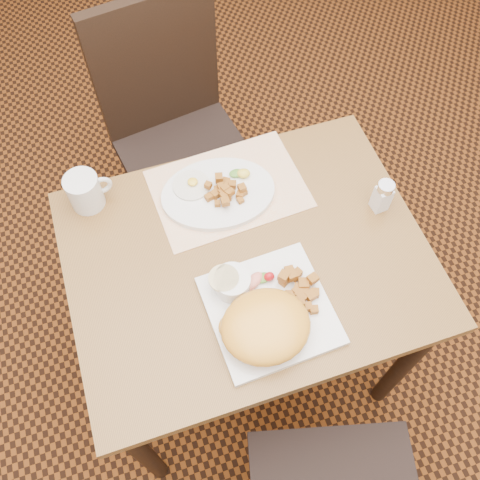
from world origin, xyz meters
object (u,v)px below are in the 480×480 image
object	(u,v)px
chair_far	(176,127)
salt_shaker	(382,196)
plate_square	(270,310)
plate_oval	(218,193)
table	(247,275)
coffee_mug	(85,191)

from	to	relation	value
chair_far	salt_shaker	xyz separation A→B (m)	(0.41, -0.63, 0.26)
plate_square	plate_oval	bearing A→B (deg)	92.64
plate_square	salt_shaker	size ratio (longest dim) A/B	2.80
table	salt_shaker	xyz separation A→B (m)	(0.38, 0.03, 0.16)
table	chair_far	xyz separation A→B (m)	(-0.03, 0.66, -0.10)
table	salt_shaker	distance (m)	0.41
table	plate_square	world-z (taller)	plate_square
table	plate_square	size ratio (longest dim) A/B	3.21
plate_square	chair_far	bearing A→B (deg)	92.42
table	plate_oval	xyz separation A→B (m)	(-0.02, 0.20, 0.12)
chair_far	plate_oval	xyz separation A→B (m)	(0.02, -0.46, 0.22)
plate_oval	coffee_mug	bearing A→B (deg)	165.07
chair_far	plate_square	world-z (taller)	chair_far
plate_square	salt_shaker	bearing A→B (deg)	26.79
salt_shaker	plate_oval	bearing A→B (deg)	156.75
plate_square	coffee_mug	bearing A→B (deg)	127.93
coffee_mug	plate_square	bearing A→B (deg)	-52.07
table	coffee_mug	bearing A→B (deg)	140.44
chair_far	plate_square	size ratio (longest dim) A/B	3.46
chair_far	coffee_mug	size ratio (longest dim) A/B	8.14
plate_oval	salt_shaker	xyz separation A→B (m)	(0.39, -0.17, 0.04)
plate_oval	chair_far	bearing A→B (deg)	92.25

